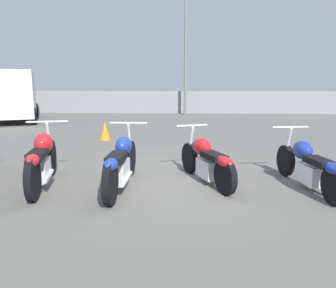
{
  "coord_description": "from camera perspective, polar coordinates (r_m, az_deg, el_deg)",
  "views": [
    {
      "loc": [
        0.31,
        -5.44,
        1.66
      ],
      "look_at": [
        0.0,
        0.1,
        0.65
      ],
      "focal_mm": 35.0,
      "sensor_mm": 36.0,
      "label": 1
    }
  ],
  "objects": [
    {
      "name": "motorcycle_slot_1",
      "position": [
        5.7,
        -21.1,
        -2.67
      ],
      "size": [
        0.78,
        2.04,
        1.02
      ],
      "rotation": [
        0.0,
        0.0,
        0.22
      ],
      "color": "black",
      "rests_on": "ground_plane"
    },
    {
      "name": "parked_van",
      "position": [
        16.63,
        -25.63,
        7.88
      ],
      "size": [
        3.67,
        5.05,
        2.25
      ],
      "rotation": [
        0.0,
        0.0,
        0.41
      ],
      "color": "silver",
      "rests_on": "ground_plane"
    },
    {
      "name": "ground_plane",
      "position": [
        5.7,
        -0.06,
        -6.64
      ],
      "size": [
        60.0,
        60.0,
        0.0
      ],
      "primitive_type": "plane",
      "color": "#5B5954"
    },
    {
      "name": "fence_back",
      "position": [
        19.26,
        2.29,
        7.29
      ],
      "size": [
        40.0,
        0.04,
        1.29
      ],
      "color": "gray",
      "rests_on": "ground_plane"
    },
    {
      "name": "motorcycle_slot_4",
      "position": [
        5.69,
        23.37,
        -3.5
      ],
      "size": [
        0.67,
        2.08,
        0.93
      ],
      "rotation": [
        0.0,
        0.0,
        0.15
      ],
      "color": "black",
      "rests_on": "ground_plane"
    },
    {
      "name": "traffic_cone_near",
      "position": [
        10.15,
        -10.93,
        2.25
      ],
      "size": [
        0.33,
        0.33,
        0.54
      ],
      "color": "orange",
      "rests_on": "ground_plane"
    },
    {
      "name": "motorcycle_slot_3",
      "position": [
        5.59,
        6.76,
        -2.83
      ],
      "size": [
        0.94,
        1.84,
        0.93
      ],
      "rotation": [
        0.0,
        0.0,
        0.39
      ],
      "color": "black",
      "rests_on": "ground_plane"
    },
    {
      "name": "light_pole_left",
      "position": [
        18.68,
        3.14,
        20.47
      ],
      "size": [
        0.7,
        0.35,
        8.53
      ],
      "color": "slate",
      "rests_on": "ground_plane"
    },
    {
      "name": "motorcycle_slot_2",
      "position": [
        5.3,
        -8.17,
        -3.31
      ],
      "size": [
        0.67,
        2.21,
        1.0
      ],
      "rotation": [
        0.0,
        0.0,
        -0.01
      ],
      "color": "black",
      "rests_on": "ground_plane"
    }
  ]
}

